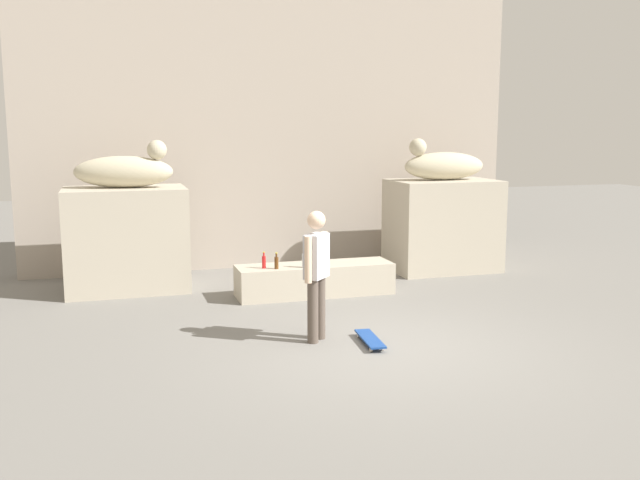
# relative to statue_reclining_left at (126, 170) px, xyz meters

# --- Properties ---
(ground_plane) EXTENTS (40.00, 40.00, 0.00)m
(ground_plane) POSITION_rel_statue_reclining_left_xyz_m (2.86, -4.14, -2.00)
(ground_plane) COLOR slate
(facade_wall) EXTENTS (9.52, 0.60, 6.66)m
(facade_wall) POSITION_rel_statue_reclining_left_xyz_m (2.86, 1.61, 1.34)
(facade_wall) COLOR #ADA092
(facade_wall) RESTS_ON ground_plane
(pedestal_left) EXTENTS (1.96, 1.30, 1.71)m
(pedestal_left) POSITION_rel_statue_reclining_left_xyz_m (-0.04, 0.01, -1.14)
(pedestal_left) COLOR #B7AD99
(pedestal_left) RESTS_ON ground_plane
(pedestal_right) EXTENTS (1.96, 1.30, 1.71)m
(pedestal_right) POSITION_rel_statue_reclining_left_xyz_m (5.75, 0.01, -1.14)
(pedestal_right) COLOR #B7AD99
(pedestal_right) RESTS_ON ground_plane
(statue_reclining_left) EXTENTS (1.68, 0.87, 0.78)m
(statue_reclining_left) POSITION_rel_statue_reclining_left_xyz_m (0.00, 0.00, 0.00)
(statue_reclining_left) COLOR beige
(statue_reclining_left) RESTS_ON pedestal_left
(statue_reclining_right) EXTENTS (1.61, 0.59, 0.78)m
(statue_reclining_right) POSITION_rel_statue_reclining_left_xyz_m (5.71, 0.01, 0.00)
(statue_reclining_right) COLOR beige
(statue_reclining_right) RESTS_ON pedestal_right
(ledge_block) EXTENTS (2.54, 0.71, 0.50)m
(ledge_block) POSITION_rel_statue_reclining_left_xyz_m (2.86, -1.25, -1.74)
(ledge_block) COLOR #B7AD99
(ledge_block) RESTS_ON ground_plane
(skater) EXTENTS (0.40, 0.42, 1.67)m
(skater) POSITION_rel_statue_reclining_left_xyz_m (2.18, -3.64, -1.07)
(skater) COLOR brown
(skater) RESTS_ON ground_plane
(skateboard) EXTENTS (0.27, 0.81, 0.08)m
(skateboard) POSITION_rel_statue_reclining_left_xyz_m (2.78, -3.97, -1.93)
(skateboard) COLOR navy
(skateboard) RESTS_ON ground_plane
(bottle_red) EXTENTS (0.06, 0.06, 0.26)m
(bottle_red) POSITION_rel_statue_reclining_left_xyz_m (2.00, -1.33, -1.38)
(bottle_red) COLOR red
(bottle_red) RESTS_ON ledge_block
(bottle_brown) EXTENTS (0.06, 0.06, 0.26)m
(bottle_brown) POSITION_rel_statue_reclining_left_xyz_m (2.18, -1.43, -1.39)
(bottle_brown) COLOR #593314
(bottle_brown) RESTS_ON ledge_block
(bottle_clear) EXTENTS (0.08, 0.08, 0.29)m
(bottle_clear) POSITION_rel_statue_reclining_left_xyz_m (2.63, -1.45, -1.37)
(bottle_clear) COLOR silver
(bottle_clear) RESTS_ON ledge_block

